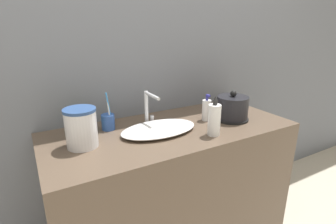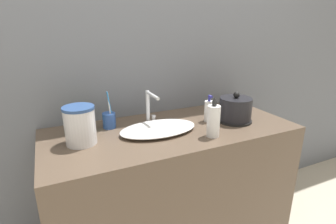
% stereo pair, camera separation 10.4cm
% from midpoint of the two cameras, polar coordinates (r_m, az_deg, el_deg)
% --- Properties ---
extents(wall_back, '(6.00, 0.04, 2.60)m').
position_cam_midpoint_polar(wall_back, '(1.66, -6.80, 15.98)').
color(wall_back, slate).
rests_on(wall_back, ground_plane).
extents(vanity_counter, '(1.39, 0.61, 0.82)m').
position_cam_midpoint_polar(vanity_counter, '(1.67, -1.02, -16.69)').
color(vanity_counter, brown).
rests_on(vanity_counter, ground_plane).
extents(sink_basin, '(0.43, 0.25, 0.04)m').
position_cam_midpoint_polar(sink_basin, '(1.41, -4.08, -3.68)').
color(sink_basin, white).
rests_on(sink_basin, vanity_counter).
extents(faucet, '(0.06, 0.17, 0.19)m').
position_cam_midpoint_polar(faucet, '(1.50, -6.18, 1.36)').
color(faucet, silver).
rests_on(faucet, vanity_counter).
extents(electric_kettle, '(0.20, 0.20, 0.18)m').
position_cam_midpoint_polar(electric_kettle, '(1.62, 12.02, 0.64)').
color(electric_kettle, black).
rests_on(electric_kettle, vanity_counter).
extents(toothbrush_cup, '(0.07, 0.07, 0.21)m').
position_cam_midpoint_polar(toothbrush_cup, '(1.49, -14.88, -2.04)').
color(toothbrush_cup, '#2D519E').
rests_on(toothbrush_cup, vanity_counter).
extents(lotion_bottle, '(0.05, 0.05, 0.16)m').
position_cam_midpoint_polar(lotion_bottle, '(1.58, 6.53, 0.44)').
color(lotion_bottle, white).
rests_on(lotion_bottle, vanity_counter).
extents(shampoo_bottle, '(0.06, 0.06, 0.16)m').
position_cam_midpoint_polar(shampoo_bottle, '(1.47, -19.72, -2.06)').
color(shampoo_bottle, '#2D9956').
rests_on(shampoo_bottle, vanity_counter).
extents(mouthwash_bottle, '(0.07, 0.07, 0.21)m').
position_cam_midpoint_polar(mouthwash_bottle, '(1.37, 7.89, -1.62)').
color(mouthwash_bottle, white).
rests_on(mouthwash_bottle, vanity_counter).
extents(water_pitcher, '(0.15, 0.15, 0.19)m').
position_cam_midpoint_polar(water_pitcher, '(1.30, -20.59, -3.27)').
color(water_pitcher, silver).
rests_on(water_pitcher, vanity_counter).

